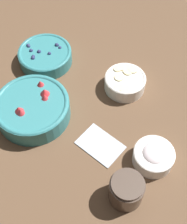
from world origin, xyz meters
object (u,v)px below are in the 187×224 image
(bowl_blueberries, at_px, (45,55))
(bowl_cream, at_px, (154,156))
(bowl_strawberries, at_px, (33,108))
(bowl_bananas, at_px, (125,81))
(jar_chocolate, at_px, (126,190))

(bowl_blueberries, relative_size, bowl_cream, 1.61)
(bowl_blueberries, height_order, bowl_cream, bowl_cream)
(bowl_strawberries, xyz_separation_m, bowl_blueberries, (-0.10, 0.21, -0.01))
(bowl_blueberries, distance_m, bowl_bananas, 0.30)
(bowl_strawberries, distance_m, bowl_blueberries, 0.23)
(bowl_blueberries, bearing_deg, bowl_cream, -19.55)
(bowl_strawberries, height_order, jar_chocolate, jar_chocolate)
(bowl_strawberries, relative_size, bowl_cream, 1.99)
(bowl_cream, bearing_deg, bowl_blueberries, 160.45)
(bowl_strawberries, relative_size, bowl_bananas, 1.70)
(bowl_bananas, bearing_deg, jar_chocolate, -63.29)
(bowl_bananas, bearing_deg, bowl_cream, -47.01)
(bowl_strawberries, xyz_separation_m, bowl_cream, (0.39, 0.04, -0.01))
(bowl_bananas, height_order, jar_chocolate, jar_chocolate)
(bowl_blueberries, relative_size, jar_chocolate, 2.03)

